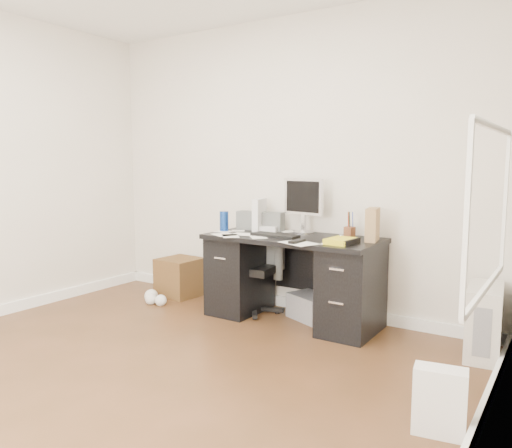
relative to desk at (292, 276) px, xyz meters
The scene contains 18 objects.
ground 1.73m from the desk, 100.29° to the right, with size 4.00×4.00×0.00m, color #432B15.
room_shell 2.07m from the desk, 99.37° to the right, with size 4.02×4.02×2.71m.
desk is the anchor object (origin of this frame).
loose_papers 0.41m from the desk, 165.47° to the right, with size 1.10×0.60×0.00m, color silver, non-canonical shape.
lcd_monitor 0.63m from the desk, 90.00° to the left, with size 0.40×0.23×0.50m, color silver, non-canonical shape.
keyboard 0.40m from the desk, 135.36° to the right, with size 0.43×0.15×0.02m, color black.
computer_mouse 0.58m from the desk, ahead, with size 0.05×0.05×0.05m, color silver.
travel_mug 0.82m from the desk, behind, with size 0.08×0.08×0.18m, color #163D9B.
white_binder 0.68m from the desk, 161.41° to the left, with size 0.12×0.26×0.30m, color silver.
magazine_file 0.83m from the desk, 10.10° to the left, with size 0.11×0.23×0.27m, color #906A46.
pen_cup 0.66m from the desk, 23.74° to the left, with size 0.09×0.09×0.22m, color #5A3219, non-canonical shape.
yellow_book 0.65m from the desk, 16.03° to the right, with size 0.19×0.25×0.04m, color yellow.
paper_remote 0.52m from the desk, 54.03° to the right, with size 0.29×0.23×0.02m, color silver, non-canonical shape.
office_chair 0.44m from the desk, behind, with size 0.52×0.52×0.92m, color #4F5250, non-canonical shape.
pc_tower 1.54m from the desk, ahead, with size 0.23×0.51×0.51m, color beige.
shopping_bag 1.96m from the desk, 38.64° to the right, with size 0.26×0.18×0.35m, color white.
wicker_basket 1.41m from the desk, behind, with size 0.39×0.39×0.39m, color #472715.
desk_printer 0.35m from the desk, 49.11° to the left, with size 0.38×0.31×0.22m, color slate.
Camera 1 is at (2.34, -2.08, 1.38)m, focal length 35.00 mm.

